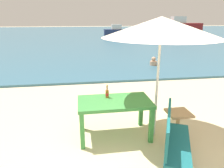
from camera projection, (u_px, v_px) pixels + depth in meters
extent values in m
cube|color=#386B84|center=(85.00, 34.00, 31.14)|extent=(120.00, 50.00, 0.08)
cube|color=#3D8C42|center=(115.00, 102.00, 4.00)|extent=(1.40, 0.80, 0.06)
cube|color=#3D8C42|center=(82.00, 131.00, 3.70)|extent=(0.08, 0.08, 0.70)
cube|color=#3D8C42|center=(151.00, 126.00, 3.89)|extent=(0.08, 0.08, 0.70)
cube|color=#3D8C42|center=(82.00, 115.00, 4.34)|extent=(0.08, 0.08, 0.70)
cube|color=#3D8C42|center=(141.00, 110.00, 4.53)|extent=(0.08, 0.08, 0.70)
cylinder|color=brown|center=(107.00, 94.00, 4.12)|extent=(0.06, 0.06, 0.16)
cone|color=brown|center=(107.00, 90.00, 4.09)|extent=(0.06, 0.06, 0.03)
cylinder|color=brown|center=(107.00, 87.00, 4.08)|extent=(0.03, 0.03, 0.09)
cylinder|color=red|center=(107.00, 94.00, 4.12)|extent=(0.07, 0.07, 0.05)
cylinder|color=gold|center=(107.00, 85.00, 4.06)|extent=(0.03, 0.03, 0.01)
cylinder|color=silver|center=(157.00, 80.00, 3.91)|extent=(0.04, 0.04, 2.30)
cone|color=beige|center=(161.00, 27.00, 3.62)|extent=(2.10, 2.10, 0.36)
cube|color=tan|center=(179.00, 113.00, 4.02)|extent=(0.44, 0.44, 0.04)
cylinder|color=tan|center=(177.00, 125.00, 4.10)|extent=(0.07, 0.07, 0.50)
cylinder|color=tan|center=(176.00, 136.00, 4.17)|extent=(0.32, 0.32, 0.03)
cube|color=#196066|center=(177.00, 144.00, 3.16)|extent=(0.83, 1.24, 0.05)
cube|color=#196066|center=(168.00, 126.00, 3.12)|extent=(0.54, 1.10, 0.44)
cube|color=#196066|center=(184.00, 139.00, 3.70)|extent=(0.06, 0.06, 0.42)
cube|color=#196066|center=(168.00, 137.00, 3.78)|extent=(0.06, 0.06, 0.42)
cylinder|color=tan|center=(153.00, 63.00, 10.10)|extent=(0.34, 0.34, 0.20)
sphere|color=tan|center=(154.00, 59.00, 10.04)|extent=(0.21, 0.21, 0.21)
cube|color=maroon|center=(181.00, 27.00, 34.52)|extent=(6.69, 1.83, 1.37)
cube|color=silver|center=(178.00, 20.00, 34.06)|extent=(2.13, 1.37, 1.06)
cube|color=navy|center=(119.00, 32.00, 27.11)|extent=(3.85, 1.05, 0.79)
cube|color=silver|center=(116.00, 27.00, 26.84)|extent=(1.23, 0.79, 0.61)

